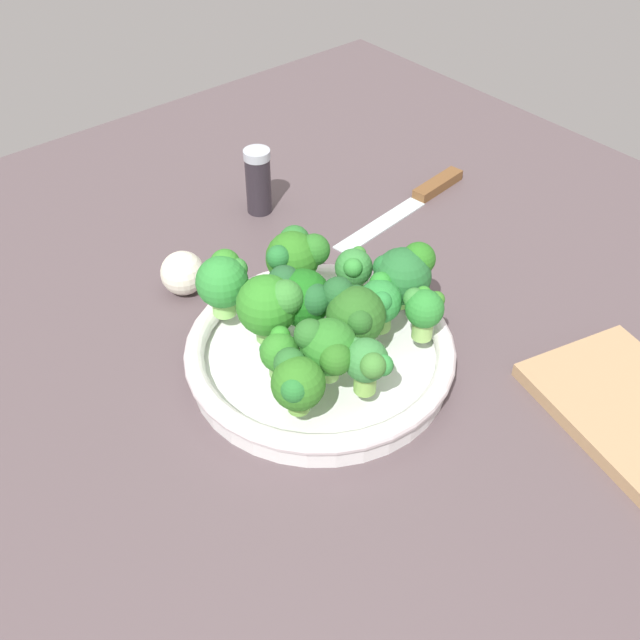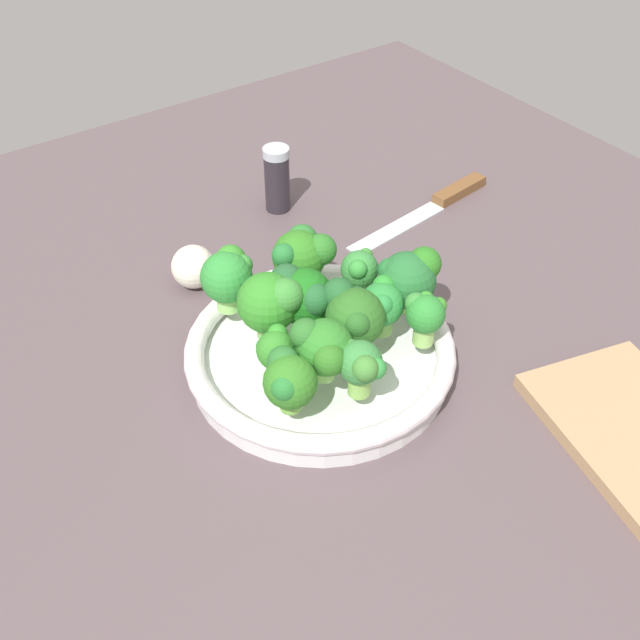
{
  "view_description": "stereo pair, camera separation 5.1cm",
  "coord_description": "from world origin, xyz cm",
  "px_view_note": "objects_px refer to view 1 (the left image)",
  "views": [
    {
      "loc": [
        53.4,
        -44.84,
        62.05
      ],
      "look_at": [
        3.97,
        -3.51,
        7.02
      ],
      "focal_mm": 44.75,
      "sensor_mm": 36.0,
      "label": 1
    },
    {
      "loc": [
        56.52,
        -40.79,
        62.05
      ],
      "look_at": [
        3.97,
        -3.51,
        7.02
      ],
      "focal_mm": 44.75,
      "sensor_mm": 36.0,
      "label": 2
    }
  ],
  "objects_px": {
    "broccoli_floret_11": "(404,273)",
    "broccoli_floret_0": "(379,301)",
    "broccoli_floret_2": "(223,280)",
    "knife": "(418,198)",
    "bowl": "(320,354)",
    "broccoli_floret_6": "(297,382)",
    "broccoli_floret_12": "(424,309)",
    "broccoli_floret_7": "(328,348)",
    "broccoli_floret_3": "(279,352)",
    "broccoli_floret_8": "(353,268)",
    "broccoli_floret_4": "(367,362)",
    "garlic_bulb": "(183,273)",
    "broccoli_floret_10": "(270,304)",
    "broccoli_floret_1": "(295,256)",
    "broccoli_floret_9": "(354,313)",
    "broccoli_floret_5": "(300,296)",
    "pepper_shaker": "(258,181)"
  },
  "relations": [
    {
      "from": "broccoli_floret_0",
      "to": "broccoli_floret_11",
      "type": "height_order",
      "value": "broccoli_floret_11"
    },
    {
      "from": "bowl",
      "to": "broccoli_floret_12",
      "type": "bearing_deg",
      "value": 55.16
    },
    {
      "from": "broccoli_floret_1",
      "to": "broccoli_floret_3",
      "type": "height_order",
      "value": "broccoli_floret_1"
    },
    {
      "from": "broccoli_floret_8",
      "to": "broccoli_floret_4",
      "type": "bearing_deg",
      "value": -36.88
    },
    {
      "from": "broccoli_floret_8",
      "to": "broccoli_floret_12",
      "type": "xyz_separation_m",
      "value": [
        0.1,
        0.01,
        0.0
      ]
    },
    {
      "from": "broccoli_floret_0",
      "to": "broccoli_floret_8",
      "type": "xyz_separation_m",
      "value": [
        -0.06,
        0.02,
        -0.0
      ]
    },
    {
      "from": "broccoli_floret_0",
      "to": "broccoli_floret_9",
      "type": "relative_size",
      "value": 0.81
    },
    {
      "from": "broccoli_floret_4",
      "to": "broccoli_floret_8",
      "type": "height_order",
      "value": "broccoli_floret_4"
    },
    {
      "from": "broccoli_floret_0",
      "to": "broccoli_floret_4",
      "type": "xyz_separation_m",
      "value": [
        0.06,
        -0.08,
        0.0
      ]
    },
    {
      "from": "bowl",
      "to": "broccoli_floret_6",
      "type": "height_order",
      "value": "broccoli_floret_6"
    },
    {
      "from": "bowl",
      "to": "broccoli_floret_6",
      "type": "xyz_separation_m",
      "value": [
        0.06,
        -0.08,
        0.06
      ]
    },
    {
      "from": "broccoli_floret_1",
      "to": "broccoli_floret_7",
      "type": "relative_size",
      "value": 1.06
    },
    {
      "from": "broccoli_floret_4",
      "to": "broccoli_floret_3",
      "type": "bearing_deg",
      "value": -146.46
    },
    {
      "from": "broccoli_floret_7",
      "to": "knife",
      "type": "xyz_separation_m",
      "value": [
        -0.22,
        0.36,
        -0.08
      ]
    },
    {
      "from": "broccoli_floret_3",
      "to": "broccoli_floret_8",
      "type": "distance_m",
      "value": 0.16
    },
    {
      "from": "broccoli_floret_2",
      "to": "knife",
      "type": "bearing_deg",
      "value": 99.98
    },
    {
      "from": "broccoli_floret_6",
      "to": "broccoli_floret_5",
      "type": "bearing_deg",
      "value": 139.48
    },
    {
      "from": "broccoli_floret_3",
      "to": "broccoli_floret_4",
      "type": "height_order",
      "value": "broccoli_floret_4"
    },
    {
      "from": "broccoli_floret_5",
      "to": "broccoli_floret_6",
      "type": "distance_m",
      "value": 0.12
    },
    {
      "from": "broccoli_floret_3",
      "to": "broccoli_floret_8",
      "type": "height_order",
      "value": "broccoli_floret_8"
    },
    {
      "from": "broccoli_floret_10",
      "to": "broccoli_floret_12",
      "type": "xyz_separation_m",
      "value": [
        0.1,
        0.13,
        -0.01
      ]
    },
    {
      "from": "broccoli_floret_12",
      "to": "bowl",
      "type": "bearing_deg",
      "value": -124.84
    },
    {
      "from": "broccoli_floret_4",
      "to": "garlic_bulb",
      "type": "relative_size",
      "value": 1.15
    },
    {
      "from": "broccoli_floret_8",
      "to": "broccoli_floret_9",
      "type": "xyz_separation_m",
      "value": [
        0.07,
        -0.06,
        0.01
      ]
    },
    {
      "from": "broccoli_floret_5",
      "to": "garlic_bulb",
      "type": "bearing_deg",
      "value": -168.12
    },
    {
      "from": "broccoli_floret_2",
      "to": "garlic_bulb",
      "type": "relative_size",
      "value": 1.31
    },
    {
      "from": "broccoli_floret_5",
      "to": "broccoli_floret_10",
      "type": "xyz_separation_m",
      "value": [
        -0.01,
        -0.03,
        0.0
      ]
    },
    {
      "from": "broccoli_floret_6",
      "to": "broccoli_floret_11",
      "type": "relative_size",
      "value": 0.82
    },
    {
      "from": "broccoli_floret_1",
      "to": "pepper_shaker",
      "type": "xyz_separation_m",
      "value": [
        -0.21,
        0.1,
        -0.04
      ]
    },
    {
      "from": "broccoli_floret_0",
      "to": "broccoli_floret_8",
      "type": "bearing_deg",
      "value": 163.39
    },
    {
      "from": "broccoli_floret_0",
      "to": "broccoli_floret_6",
      "type": "height_order",
      "value": "same"
    },
    {
      "from": "broccoli_floret_0",
      "to": "broccoli_floret_7",
      "type": "bearing_deg",
      "value": -74.78
    },
    {
      "from": "broccoli_floret_11",
      "to": "broccoli_floret_0",
      "type": "bearing_deg",
      "value": -75.8
    },
    {
      "from": "broccoli_floret_2",
      "to": "broccoli_floret_5",
      "type": "xyz_separation_m",
      "value": [
        0.08,
        0.05,
        0.0
      ]
    },
    {
      "from": "broccoli_floret_7",
      "to": "pepper_shaker",
      "type": "bearing_deg",
      "value": 153.88
    },
    {
      "from": "broccoli_floret_11",
      "to": "broccoli_floret_2",
      "type": "bearing_deg",
      "value": -126.62
    },
    {
      "from": "broccoli_floret_8",
      "to": "garlic_bulb",
      "type": "distance_m",
      "value": 0.22
    },
    {
      "from": "broccoli_floret_10",
      "to": "broccoli_floret_11",
      "type": "relative_size",
      "value": 1.05
    },
    {
      "from": "broccoli_floret_9",
      "to": "broccoli_floret_12",
      "type": "relative_size",
      "value": 1.25
    },
    {
      "from": "broccoli_floret_4",
      "to": "broccoli_floret_6",
      "type": "xyz_separation_m",
      "value": [
        -0.03,
        -0.07,
        -0.0
      ]
    },
    {
      "from": "broccoli_floret_5",
      "to": "broccoli_floret_11",
      "type": "bearing_deg",
      "value": 69.85
    },
    {
      "from": "broccoli_floret_2",
      "to": "broccoli_floret_8",
      "type": "xyz_separation_m",
      "value": [
        0.07,
        0.13,
        -0.01
      ]
    },
    {
      "from": "broccoli_floret_11",
      "to": "broccoli_floret_9",
      "type": "bearing_deg",
      "value": -79.81
    },
    {
      "from": "broccoli_floret_7",
      "to": "garlic_bulb",
      "type": "bearing_deg",
      "value": -178.0
    },
    {
      "from": "broccoli_floret_4",
      "to": "broccoli_floret_5",
      "type": "bearing_deg",
      "value": 174.51
    },
    {
      "from": "broccoli_floret_4",
      "to": "broccoli_floret_9",
      "type": "bearing_deg",
      "value": 148.57
    },
    {
      "from": "broccoli_floret_7",
      "to": "bowl",
      "type": "bearing_deg",
      "value": 147.57
    },
    {
      "from": "broccoli_floret_1",
      "to": "broccoli_floret_11",
      "type": "relative_size",
      "value": 1.01
    },
    {
      "from": "broccoli_floret_6",
      "to": "broccoli_floret_10",
      "type": "height_order",
      "value": "broccoli_floret_10"
    },
    {
      "from": "bowl",
      "to": "broccoli_floret_7",
      "type": "distance_m",
      "value": 0.09
    }
  ]
}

